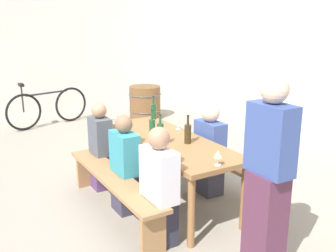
{
  "coord_description": "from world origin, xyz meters",
  "views": [
    {
      "loc": [
        3.58,
        -2.14,
        2.05
      ],
      "look_at": [
        0.0,
        0.0,
        0.9
      ],
      "focal_mm": 41.63,
      "sensor_mm": 36.0,
      "label": 1
    }
  ],
  "objects": [
    {
      "name": "ground_plane",
      "position": [
        0.0,
        0.0,
        0.0
      ],
      "size": [
        24.0,
        24.0,
        0.0
      ],
      "primitive_type": "plane",
      "color": "gray"
    },
    {
      "name": "parked_bicycle_0",
      "position": [
        -4.07,
        -0.34,
        0.37
      ],
      "size": [
        0.43,
        1.68,
        0.9
      ],
      "rotation": [
        0.0,
        0.0,
        1.8
      ],
      "color": "black",
      "rests_on": "ground"
    },
    {
      "name": "side_wall",
      "position": [
        -4.87,
        0.0,
        1.6
      ],
      "size": [
        0.2,
        6.89,
        3.2
      ],
      "primitive_type": "cube",
      "color": "silver",
      "rests_on": "ground"
    },
    {
      "name": "wine_glass_2",
      "position": [
        -0.91,
        -0.26,
        0.88
      ],
      "size": [
        0.08,
        0.08,
        0.18
      ],
      "color": "silver",
      "rests_on": "tasting_table"
    },
    {
      "name": "wine_glass_1",
      "position": [
        -0.6,
        -0.3,
        0.85
      ],
      "size": [
        0.06,
        0.06,
        0.15
      ],
      "color": "silver",
      "rests_on": "tasting_table"
    },
    {
      "name": "wine_glass_0",
      "position": [
        -0.71,
        -0.29,
        0.87
      ],
      "size": [
        0.08,
        0.08,
        0.17
      ],
      "color": "silver",
      "rests_on": "tasting_table"
    },
    {
      "name": "wine_bottle_3",
      "position": [
        -0.16,
        -0.11,
        0.86
      ],
      "size": [
        0.07,
        0.07,
        0.32
      ],
      "color": "#234C2D",
      "rests_on": "tasting_table"
    },
    {
      "name": "standing_host",
      "position": [
        1.54,
        -0.0,
        0.81
      ],
      "size": [
        0.38,
        0.24,
        1.66
      ],
      "rotation": [
        0.0,
        0.0,
        3.14
      ],
      "color": "#552C41",
      "rests_on": "ground"
    },
    {
      "name": "tasting_table",
      "position": [
        0.0,
        0.0,
        0.67
      ],
      "size": [
        2.04,
        0.75,
        0.75
      ],
      "color": "olive",
      "rests_on": "ground"
    },
    {
      "name": "wine_barrel",
      "position": [
        -3.63,
        1.59,
        0.34
      ],
      "size": [
        0.69,
        0.69,
        0.69
      ],
      "color": "brown",
      "rests_on": "ground"
    },
    {
      "name": "seated_guest_near_1",
      "position": [
        -0.02,
        -0.52,
        0.51
      ],
      "size": [
        0.38,
        0.24,
        1.08
      ],
      "rotation": [
        0.0,
        0.0,
        1.57
      ],
      "color": "#353245",
      "rests_on": "ground"
    },
    {
      "name": "wine_bottle_2",
      "position": [
        -0.88,
        0.3,
        0.86
      ],
      "size": [
        0.07,
        0.07,
        0.31
      ],
      "color": "#194723",
      "rests_on": "tasting_table"
    },
    {
      "name": "bench_near",
      "position": [
        0.0,
        -0.67,
        0.35
      ],
      "size": [
        1.94,
        0.3,
        0.45
      ],
      "color": "#9E7247",
      "rests_on": "ground"
    },
    {
      "name": "wine_glass_3",
      "position": [
        -0.28,
        0.31,
        0.88
      ],
      "size": [
        0.07,
        0.07,
        0.18
      ],
      "color": "silver",
      "rests_on": "tasting_table"
    },
    {
      "name": "bench_far",
      "position": [
        0.0,
        0.67,
        0.35
      ],
      "size": [
        1.94,
        0.3,
        0.45
      ],
      "color": "#9E7247",
      "rests_on": "ground"
    },
    {
      "name": "seated_guest_near_2",
      "position": [
        0.72,
        -0.52,
        0.54
      ],
      "size": [
        0.41,
        0.24,
        1.13
      ],
      "rotation": [
        0.0,
        0.0,
        1.57
      ],
      "color": "#2A2A39",
      "rests_on": "ground"
    },
    {
      "name": "wine_glass_4",
      "position": [
        0.94,
        -0.03,
        0.86
      ],
      "size": [
        0.08,
        0.08,
        0.15
      ],
      "color": "silver",
      "rests_on": "tasting_table"
    },
    {
      "name": "seated_guest_far_0",
      "position": [
        0.08,
        0.52,
        0.53
      ],
      "size": [
        0.39,
        0.24,
        1.11
      ],
      "rotation": [
        0.0,
        0.0,
        -1.57
      ],
      "color": "#3D3D4F",
      "rests_on": "ground"
    },
    {
      "name": "wine_bottle_0",
      "position": [
        0.16,
        -0.19,
        0.88
      ],
      "size": [
        0.07,
        0.07,
        0.34
      ],
      "color": "#234C2D",
      "rests_on": "tasting_table"
    },
    {
      "name": "seated_guest_near_0",
      "position": [
        -0.73,
        -0.52,
        0.52
      ],
      "size": [
        0.32,
        0.24,
        1.09
      ],
      "rotation": [
        0.0,
        0.0,
        1.57
      ],
      "color": "#543662",
      "rests_on": "ground"
    },
    {
      "name": "wine_bottle_1",
      "position": [
        0.24,
        0.1,
        0.86
      ],
      "size": [
        0.07,
        0.07,
        0.31
      ],
      "color": "#332814",
      "rests_on": "tasting_table"
    }
  ]
}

